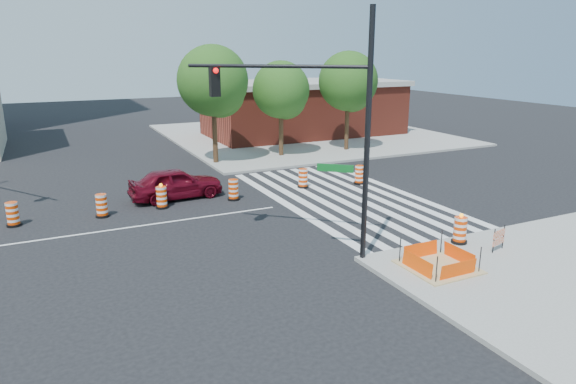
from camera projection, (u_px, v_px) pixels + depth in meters
name	position (u px, v px, depth m)	size (l,w,h in m)	color
ground	(118.00, 229.00, 21.11)	(120.00, 120.00, 0.00)	black
sidewalk_ne	(304.00, 134.00, 44.25)	(22.00, 22.00, 0.15)	gray
crosswalk_east	(344.00, 197.00, 25.70)	(6.75, 13.50, 0.01)	silver
lane_centerline	(118.00, 229.00, 21.11)	(14.00, 0.12, 0.01)	silver
excavation_pit	(438.00, 265.00, 17.01)	(2.20, 2.20, 0.90)	tan
brick_storefront	(304.00, 108.00, 43.65)	(16.50, 8.50, 4.60)	maroon
red_coupe	(176.00, 183.00, 25.30)	(1.82, 4.53, 1.54)	#590716
signal_pole_se	(316.00, 113.00, 17.00)	(4.86, 4.22, 8.33)	black
pit_drum	(460.00, 231.00, 19.08)	(0.59, 0.59, 1.16)	black
barricade	(499.00, 238.00, 18.34)	(0.75, 0.23, 0.91)	#E63C04
tree_north_c	(214.00, 85.00, 31.77)	(4.40, 4.40, 7.49)	#382314
tree_north_d	(281.00, 93.00, 34.15)	(3.81, 3.81, 6.47)	#382314
tree_north_e	(348.00, 85.00, 36.08)	(4.17, 4.17, 7.09)	#382314
median_drum_2	(13.00, 215.00, 21.38)	(0.60, 0.60, 1.02)	black
median_drum_3	(102.00, 206.00, 22.57)	(0.60, 0.60, 1.02)	black
median_drum_4	(162.00, 198.00, 23.82)	(0.60, 0.60, 1.18)	black
median_drum_5	(233.00, 190.00, 25.12)	(0.60, 0.60, 1.02)	black
median_drum_6	(303.00, 179.00, 27.37)	(0.60, 0.60, 1.02)	black
median_drum_7	(359.00, 175.00, 28.13)	(0.60, 0.60, 1.02)	black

